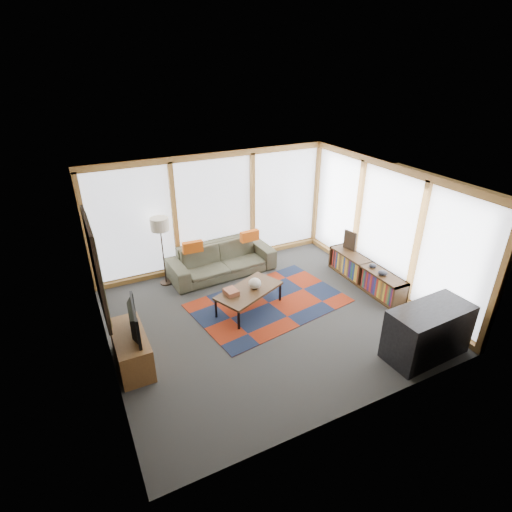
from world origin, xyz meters
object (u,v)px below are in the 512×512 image
television (129,321)px  bar_counter (428,332)px  bookshelf (365,274)px  tv_console (131,349)px  floor_lamp (163,252)px  coffee_table (249,299)px  sofa (222,260)px

television → bar_counter: television is taller
bookshelf → tv_console: 4.90m
floor_lamp → bookshelf: bearing=-27.4°
bar_counter → coffee_table: bearing=127.1°
bookshelf → television: (-4.85, -0.32, 0.57)m
coffee_table → television: 2.41m
sofa → bookshelf: bearing=-38.9°
coffee_table → tv_console: tv_console is taller
coffee_table → bar_counter: size_ratio=0.94×
coffee_table → television: size_ratio=1.48×
tv_console → bar_counter: (4.30, -1.87, 0.15)m
sofa → television: size_ratio=2.66×
sofa → tv_console: (-2.38, -2.12, -0.05)m
tv_console → bookshelf: bearing=3.5°
floor_lamp → television: floor_lamp is taller
coffee_table → television: television is taller
bookshelf → tv_console: tv_console is taller
floor_lamp → television: bearing=-115.7°
floor_lamp → coffee_table: bearing=-55.2°
sofa → coffee_table: size_ratio=1.79×
sofa → bar_counter: size_ratio=1.69×
coffee_table → bookshelf: size_ratio=0.63×
coffee_table → tv_console: size_ratio=1.14×
television → floor_lamp: bearing=-20.1°
floor_lamp → tv_console: floor_lamp is taller
bookshelf → bar_counter: 2.26m
floor_lamp → bar_counter: size_ratio=1.09×
sofa → bar_counter: (1.93, -3.99, 0.10)m
bar_counter → floor_lamp: bearing=125.3°
bar_counter → tv_console: bearing=154.2°
bar_counter → television: bearing=154.2°
coffee_table → television: (-2.26, -0.58, 0.61)m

